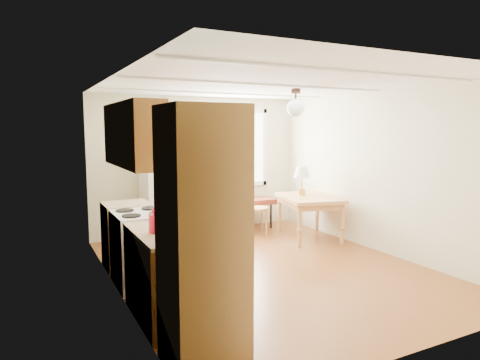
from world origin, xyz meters
TOP-DOWN VIEW (x-y plane):
  - room_shell at (0.00, 0.00)m, footprint 4.60×5.60m
  - kitchen_run at (-1.72, -0.63)m, footprint 0.65×3.40m
  - window_unit at (0.60, 2.47)m, footprint 1.64×0.05m
  - pendant_light at (0.70, 0.40)m, footprint 0.26×0.26m
  - refrigerator at (-0.78, 2.12)m, footprint 0.76×0.78m
  - bench at (0.77, 2.22)m, footprint 1.28×0.56m
  - dining_table at (1.50, 1.10)m, footprint 1.16×1.37m
  - chair at (0.73, 1.83)m, footprint 0.49×0.48m
  - table_lamp at (1.44, 1.25)m, footprint 0.30×0.30m
  - coffee_maker at (-1.72, -1.32)m, footprint 0.25×0.29m
  - kettle at (-1.80, -0.87)m, footprint 0.13×0.13m

SIDE VIEW (x-z plane):
  - bench at x=0.77m, z-range 0.23..0.80m
  - chair at x=0.73m, z-range 0.08..1.12m
  - dining_table at x=1.50m, z-range 0.27..1.01m
  - kitchen_run at x=-1.72m, z-range -0.26..1.94m
  - refrigerator at x=-0.78m, z-range 0.00..1.80m
  - kettle at x=-1.80m, z-range 0.88..1.13m
  - coffee_maker at x=-1.72m, z-range 0.85..1.24m
  - table_lamp at x=1.44m, z-range 0.86..1.38m
  - room_shell at x=0.00m, z-range -0.06..2.56m
  - window_unit at x=0.60m, z-range 0.79..2.31m
  - pendant_light at x=0.70m, z-range 2.04..2.44m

